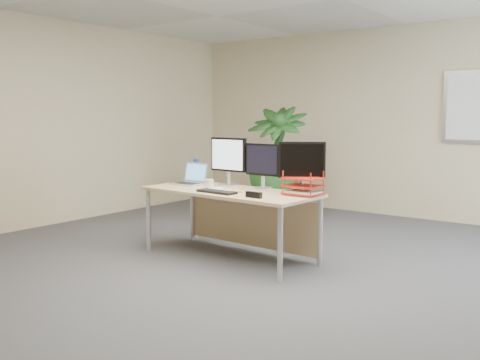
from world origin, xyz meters
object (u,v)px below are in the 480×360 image
Objects in this scene: floor_plant at (276,167)px; desk at (236,203)px; laptop at (191,179)px; monitor_left at (229,158)px; monitor_right at (263,163)px.

desk is at bearing -69.64° from floor_plant.
laptop is (-0.63, 0.02, 0.20)m from desk.
desk is 0.52m from monitor_left.
laptop is at bearing -160.84° from monitor_left.
desk is 4.00× the size of monitor_right.
monitor_left is 0.45m from monitor_right.
monitor_left is at bearing 144.07° from desk.
desk is at bearing -35.93° from monitor_left.
monitor_left is at bearing -74.92° from floor_plant.
monitor_right reaches higher than laptop.
floor_plant reaches higher than desk.
floor_plant is at bearing 110.36° from desk.
monitor_left reaches higher than desk.
monitor_left is 0.49m from laptop.
floor_plant reaches higher than monitor_left.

